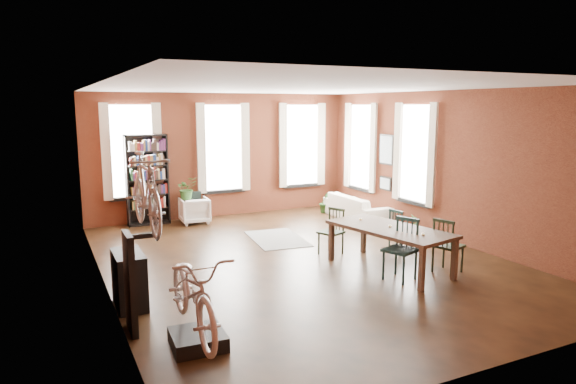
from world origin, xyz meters
TOP-DOWN VIEW (x-y plane):
  - room at (0.25, 0.62)m, footprint 9.00×9.04m
  - dining_table at (1.13, -1.17)m, footprint 1.45×2.41m
  - dining_chair_a at (0.96, -1.68)m, footprint 0.61×0.61m
  - dining_chair_b at (0.69, 0.11)m, footprint 0.54×0.54m
  - dining_chair_c at (1.96, -1.73)m, footprint 0.55×0.55m
  - dining_chair_d at (2.07, -0.32)m, footprint 0.45×0.45m
  - bookshelf at (-2.00, 4.30)m, footprint 1.00×0.32m
  - white_armchair at (-0.96, 3.93)m, footprint 0.72×0.68m
  - cream_sofa at (2.95, 2.60)m, footprint 0.61×2.08m
  - striped_rug at (0.23, 1.63)m, footprint 1.26×1.81m
  - bike_trainer at (-2.76, -2.57)m, footprint 0.67×0.67m
  - bike_wall_rack at (-3.40, -1.80)m, footprint 0.16×0.60m
  - console_table at (-3.28, -0.90)m, footprint 0.40×0.80m
  - plant_stand at (-1.06, 4.07)m, footprint 0.33×0.33m
  - plant_by_sofa at (2.59, 3.61)m, footprint 0.39×0.61m
  - plant_small at (3.14, 0.59)m, footprint 0.37×0.52m
  - bicycle_floor at (-2.79, -2.56)m, footprint 0.71×1.05m
  - bicycle_hung at (-3.15, -1.80)m, footprint 0.47×1.00m
  - plant_on_stand at (-1.10, 4.07)m, footprint 0.64×0.68m

SIDE VIEW (x-z plane):
  - striped_rug at x=0.23m, z-range 0.00..0.01m
  - plant_small at x=3.14m, z-range 0.00..0.17m
  - bike_trainer at x=-2.76m, z-range 0.00..0.18m
  - plant_by_sofa at x=2.59m, z-range 0.00..0.26m
  - plant_stand at x=-1.06m, z-range 0.00..0.58m
  - white_armchair at x=-0.96m, z-range 0.00..0.70m
  - dining_table at x=1.13m, z-range 0.00..0.77m
  - console_table at x=-3.28m, z-range 0.00..0.80m
  - cream_sofa at x=2.95m, z-range 0.00..0.81m
  - dining_chair_d at x=2.07m, z-range 0.00..0.85m
  - dining_chair_b at x=0.69m, z-range 0.00..0.89m
  - dining_chair_c at x=1.96m, z-range 0.00..0.96m
  - dining_chair_a at x=0.96m, z-range 0.00..1.03m
  - bike_wall_rack at x=-3.40m, z-range 0.00..1.30m
  - plant_on_stand at x=-1.10m, z-range 0.58..1.02m
  - bookshelf at x=-2.00m, z-range 0.00..2.20m
  - bicycle_floor at x=-2.79m, z-range 0.18..2.14m
  - bicycle_hung at x=-3.15m, z-range 1.30..2.96m
  - room at x=0.25m, z-range 0.53..3.75m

